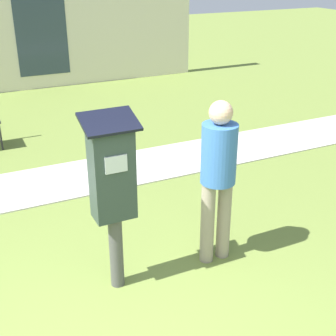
% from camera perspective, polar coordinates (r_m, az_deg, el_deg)
% --- Properties ---
extents(sidewalk, '(12.00, 1.10, 0.02)m').
position_cam_1_polar(sidewalk, '(6.20, -17.18, -2.39)').
color(sidewalk, beige).
rests_on(sidewalk, ground).
extents(parking_meter, '(0.44, 0.31, 1.59)m').
position_cam_1_polar(parking_meter, '(3.81, -6.78, -1.71)').
color(parking_meter, '#4C4C4C').
rests_on(parking_meter, ground).
extents(person_standing, '(0.32, 0.32, 1.58)m').
position_cam_1_polar(person_standing, '(4.22, 6.13, -0.36)').
color(person_standing, gray).
rests_on(person_standing, ground).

